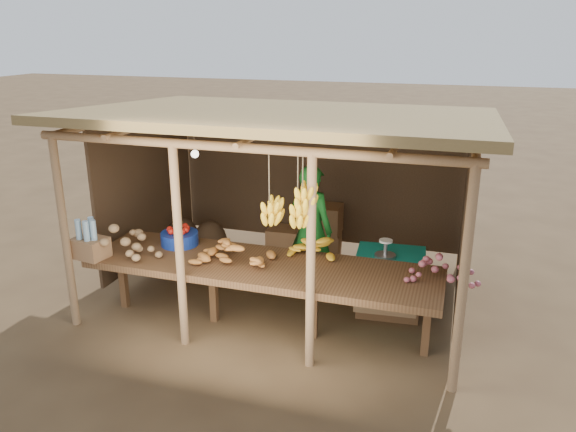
% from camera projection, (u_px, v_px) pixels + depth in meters
% --- Properties ---
extents(ground, '(60.00, 60.00, 0.00)m').
position_uv_depth(ground, '(288.00, 293.00, 7.27)').
color(ground, brown).
rests_on(ground, ground).
extents(stall_structure, '(4.70, 3.50, 2.43)m').
position_uv_depth(stall_structure, '(293.00, 144.00, 6.77)').
color(stall_structure, '#9B7550').
rests_on(stall_structure, ground).
extents(counter, '(3.90, 1.05, 0.80)m').
position_uv_depth(counter, '(262.00, 269.00, 6.17)').
color(counter, brown).
rests_on(counter, ground).
extents(potato_heap, '(1.01, 0.65, 0.37)m').
position_uv_depth(potato_heap, '(123.00, 237.00, 6.42)').
color(potato_heap, '#9E7A51').
rests_on(potato_heap, counter).
extents(sweet_potato_heap, '(0.99, 0.79, 0.35)m').
position_uv_depth(sweet_potato_heap, '(238.00, 247.00, 6.15)').
color(sweet_potato_heap, '#C57932').
rests_on(sweet_potato_heap, counter).
extents(onion_heap, '(0.80, 0.56, 0.35)m').
position_uv_depth(onion_heap, '(442.00, 267.00, 5.63)').
color(onion_heap, '#BA5A66').
rests_on(onion_heap, counter).
extents(banana_pile, '(0.65, 0.48, 0.35)m').
position_uv_depth(banana_pile, '(318.00, 241.00, 6.34)').
color(banana_pile, yellow).
rests_on(banana_pile, counter).
extents(tomato_basin, '(0.44, 0.44, 0.23)m').
position_uv_depth(tomato_basin, '(180.00, 237.00, 6.67)').
color(tomato_basin, navy).
rests_on(tomato_basin, counter).
extents(bottle_box, '(0.41, 0.34, 0.46)m').
position_uv_depth(bottle_box, '(90.00, 243.00, 6.27)').
color(bottle_box, '#8E633F').
rests_on(bottle_box, counter).
extents(vendor, '(0.71, 0.58, 1.67)m').
position_uv_depth(vendor, '(311.00, 228.00, 7.14)').
color(vendor, '#176821').
rests_on(vendor, ground).
extents(tarp_crate, '(0.85, 0.75, 0.96)m').
position_uv_depth(tarp_crate, '(389.00, 281.00, 6.70)').
color(tarp_crate, brown).
rests_on(tarp_crate, ground).
extents(carton_stack, '(1.10, 0.43, 0.82)m').
position_uv_depth(carton_stack, '(310.00, 235.00, 8.24)').
color(carton_stack, '#8E633F').
rests_on(carton_stack, ground).
extents(burlap_sacks, '(0.96, 0.50, 0.68)m').
position_uv_depth(burlap_sacks, '(196.00, 238.00, 8.35)').
color(burlap_sacks, '#483321').
rests_on(burlap_sacks, ground).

